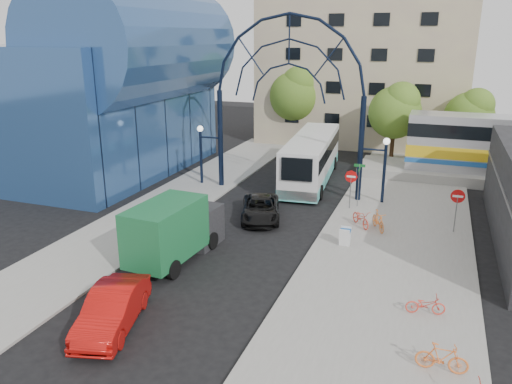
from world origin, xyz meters
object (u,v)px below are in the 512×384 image
at_px(street_name_sign, 359,176).
at_px(city_bus, 312,158).
at_px(tree_north_b, 296,93).
at_px(bike_near_b, 378,221).
at_px(sandwich_board, 345,235).
at_px(tree_north_a, 396,110).
at_px(bike_near_a, 361,218).
at_px(green_truck, 175,229).
at_px(do_not_enter_sign, 457,200).
at_px(red_sedan, 112,309).
at_px(tree_north_c, 471,114).
at_px(bike_far_a, 426,305).
at_px(black_suv, 261,208).
at_px(bike_far_b, 442,358).
at_px(gateway_arch, 289,69).
at_px(stop_sign, 351,180).

bearing_deg(street_name_sign, city_bus, 129.91).
distance_m(tree_north_b, bike_near_b, 24.14).
distance_m(sandwich_board, tree_north_a, 20.33).
height_order(tree_north_a, bike_near_a, tree_north_a).
relative_size(tree_north_a, green_truck, 1.11).
bearing_deg(bike_near_a, do_not_enter_sign, -26.47).
distance_m(green_truck, red_sedan, 6.40).
height_order(tree_north_c, city_bus, tree_north_c).
relative_size(tree_north_c, city_bus, 0.51).
height_order(sandwich_board, bike_near_b, bike_near_b).
bearing_deg(bike_near_b, bike_far_a, -97.55).
bearing_deg(black_suv, city_bus, 66.61).
height_order(sandwich_board, red_sedan, red_sedan).
relative_size(street_name_sign, bike_near_b, 1.52).
relative_size(tree_north_b, red_sedan, 1.70).
height_order(bike_near_b, bike_far_a, bike_near_b).
xyz_separation_m(bike_near_a, bike_far_b, (4.51, -12.28, 0.02)).
distance_m(gateway_arch, bike_near_a, 11.06).
xyz_separation_m(street_name_sign, tree_north_a, (0.92, 13.33, 2.48)).
relative_size(do_not_enter_sign, red_sedan, 0.53).
distance_m(gateway_arch, green_truck, 14.20).
distance_m(street_name_sign, tree_north_b, 19.81).
xyz_separation_m(gateway_arch, tree_north_c, (12.12, 13.93, -4.28)).
xyz_separation_m(sandwich_board, tree_north_b, (-9.48, 23.95, 4.52)).
bearing_deg(gateway_arch, red_sedan, -94.05).
distance_m(tree_north_a, black_suv, 18.84).
distance_m(tree_north_b, bike_far_b, 36.36).
bearing_deg(bike_near_b, sandwich_board, -141.61).
relative_size(tree_north_b, bike_near_a, 4.31).
distance_m(black_suv, bike_near_b, 6.96).
bearing_deg(black_suv, bike_far_b, -66.68).
relative_size(do_not_enter_sign, black_suv, 0.51).
relative_size(do_not_enter_sign, sandwich_board, 2.51).
bearing_deg(green_truck, tree_north_b, 97.56).
height_order(street_name_sign, bike_near_a, street_name_sign).
xyz_separation_m(do_not_enter_sign, tree_north_b, (-14.88, 19.93, 3.29)).
xyz_separation_m(stop_sign, tree_north_b, (-8.68, 17.93, 3.27)).
bearing_deg(bike_far_a, do_not_enter_sign, -18.20).
relative_size(street_name_sign, red_sedan, 0.59).
bearing_deg(tree_north_b, city_bus, -68.78).
distance_m(do_not_enter_sign, bike_near_a, 5.31).
xyz_separation_m(street_name_sign, bike_near_a, (0.75, -3.48, -1.52)).
relative_size(do_not_enter_sign, bike_far_b, 1.47).
xyz_separation_m(tree_north_a, bike_near_b, (0.84, -17.08, -3.93)).
bearing_deg(red_sedan, bike_far_b, -8.79).
height_order(tree_north_b, black_suv, tree_north_b).
bearing_deg(red_sedan, do_not_enter_sign, 34.42).
bearing_deg(bike_far_b, sandwich_board, 27.40).
distance_m(bike_near_b, bike_far_b, 12.51).
height_order(street_name_sign, red_sedan, street_name_sign).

